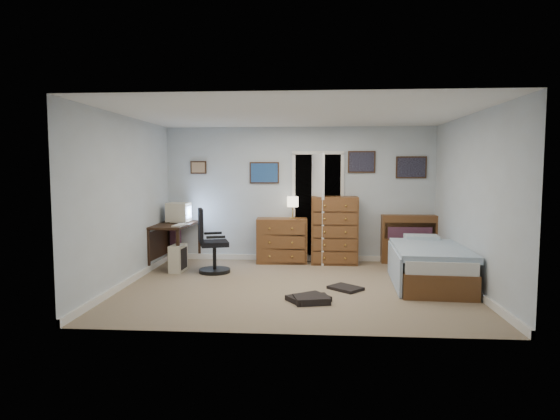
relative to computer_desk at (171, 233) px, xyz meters
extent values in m
cube|color=gray|center=(2.29, -1.43, -0.59)|extent=(5.00, 4.00, 0.02)
cube|color=#311B10|center=(0.09, 0.00, 0.15)|extent=(0.67, 1.33, 0.04)
cube|color=#311B10|center=(-0.20, -0.60, -0.22)|extent=(0.05, 0.05, 0.71)
cube|color=#311B10|center=(0.32, -0.63, -0.22)|extent=(0.05, 0.05, 0.71)
cube|color=#311B10|center=(-0.14, 0.62, -0.22)|extent=(0.05, 0.05, 0.71)
cube|color=#311B10|center=(0.38, 0.59, -0.22)|extent=(0.05, 0.05, 0.71)
cube|color=#311B10|center=(-0.19, 0.01, -0.18)|extent=(0.09, 1.20, 0.50)
cube|color=beige|center=(0.11, 0.15, 0.36)|extent=(0.40, 0.38, 0.34)
cube|color=#8CB2F2|center=(0.30, 0.13, 0.36)|extent=(0.03, 0.28, 0.22)
cube|color=beige|center=(0.11, 0.15, 0.18)|extent=(0.26, 0.26, 0.02)
cube|color=beige|center=(0.27, -0.35, 0.18)|extent=(0.17, 0.41, 0.02)
cube|color=beige|center=(0.29, -0.55, -0.35)|extent=(0.22, 0.43, 0.45)
cube|color=black|center=(0.39, -0.56, -0.35)|extent=(0.02, 0.30, 0.35)
cylinder|color=black|center=(0.92, -0.60, -0.55)|extent=(0.65, 0.65, 0.06)
cylinder|color=black|center=(0.92, -0.60, -0.33)|extent=(0.08, 0.08, 0.40)
cube|color=black|center=(0.92, -0.60, -0.09)|extent=(0.55, 0.55, 0.08)
cube|color=black|center=(0.71, -0.66, 0.22)|extent=(0.18, 0.40, 0.55)
cube|color=black|center=(0.99, -0.82, 0.05)|extent=(0.30, 0.14, 0.04)
cube|color=black|center=(0.85, -0.37, 0.05)|extent=(0.30, 0.14, 0.04)
cube|color=maroon|center=(-0.03, 0.39, -0.16)|extent=(0.17, 0.17, 0.84)
cube|color=brown|center=(1.98, 0.34, -0.17)|extent=(0.95, 0.51, 0.82)
cylinder|color=gold|center=(2.18, 0.34, 0.25)|extent=(0.13, 0.13, 0.02)
cylinder|color=gold|center=(2.18, 0.34, 0.37)|extent=(0.03, 0.03, 0.25)
cylinder|color=beige|center=(2.18, 0.34, 0.55)|extent=(0.22, 0.22, 0.18)
cube|color=black|center=(2.64, 0.87, 0.42)|extent=(0.90, 0.60, 2.00)
cube|color=white|center=(2.19, 0.54, 0.42)|extent=(0.06, 0.05, 2.00)
cube|color=white|center=(3.09, 0.54, 0.42)|extent=(0.06, 0.05, 2.00)
cube|color=white|center=(2.64, 0.54, 1.44)|extent=(0.96, 0.05, 0.06)
cube|color=white|center=(2.60, 0.43, 0.42)|extent=(0.31, 0.77, 2.00)
sphere|color=gold|center=(2.91, 0.28, 0.42)|extent=(0.06, 0.06, 0.06)
cube|color=brown|center=(2.94, 0.32, 0.04)|extent=(0.84, 0.50, 1.22)
cube|color=brown|center=(4.30, 0.44, -0.13)|extent=(0.98, 0.26, 0.88)
cube|color=black|center=(4.30, 0.37, 0.03)|extent=(0.90, 0.11, 0.29)
cube|color=maroon|center=(4.30, 0.37, -0.01)|extent=(0.79, 0.13, 0.22)
cube|color=brown|center=(4.29, -1.13, -0.41)|extent=(1.09, 2.00, 0.34)
cube|color=white|center=(4.29, -1.13, -0.15)|extent=(1.05, 1.96, 0.17)
cube|color=#5D83AD|center=(4.28, -1.23, -0.04)|extent=(1.13, 1.71, 0.10)
cube|color=#5D83AD|center=(3.77, -1.20, -0.30)|extent=(0.14, 1.65, 0.52)
cube|color=#74A0BA|center=(4.34, -0.41, 0.00)|extent=(0.56, 0.40, 0.13)
cube|color=#331E11|center=(0.39, 0.55, 1.17)|extent=(0.30, 0.03, 0.24)
cube|color=#9F5A56|center=(0.39, 0.53, 1.17)|extent=(0.25, 0.01, 0.19)
cube|color=#331E11|center=(1.64, 0.55, 1.07)|extent=(0.55, 0.03, 0.40)
cube|color=#110D61|center=(1.64, 0.53, 1.07)|extent=(0.50, 0.01, 0.35)
cube|color=#331E11|center=(3.44, 0.55, 1.27)|extent=(0.50, 0.03, 0.40)
cube|color=black|center=(3.44, 0.53, 1.27)|extent=(0.45, 0.01, 0.35)
cube|color=#331E11|center=(4.34, 0.55, 1.17)|extent=(0.55, 0.03, 0.40)
cube|color=black|center=(4.34, 0.53, 1.17)|extent=(0.50, 0.01, 0.35)
cube|color=black|center=(2.50, -2.18, -0.54)|extent=(0.62, 0.59, 0.07)
cube|color=black|center=(3.02, -1.57, -0.55)|extent=(0.54, 0.54, 0.04)
cube|color=black|center=(2.54, -2.27, -0.53)|extent=(0.50, 0.42, 0.09)
camera|label=1|loc=(2.55, -8.17, 1.14)|focal=30.00mm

